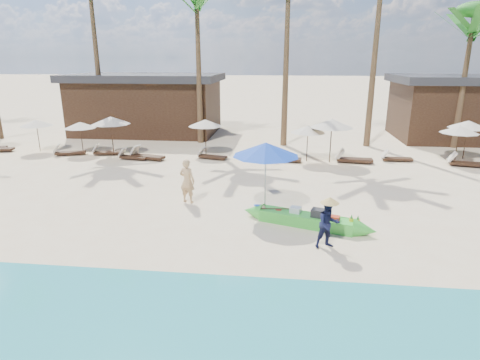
# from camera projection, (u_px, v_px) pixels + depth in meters

# --- Properties ---
(ground) EXTENTS (240.00, 240.00, 0.00)m
(ground) POSITION_uv_depth(u_px,v_px,m) (213.00, 234.00, 12.88)
(ground) COLOR beige
(ground) RESTS_ON ground
(wet_sand_strip) EXTENTS (240.00, 4.50, 0.01)m
(wet_sand_strip) POSITION_uv_depth(u_px,v_px,m) (170.00, 337.00, 8.13)
(wet_sand_strip) COLOR tan
(wet_sand_strip) RESTS_ON ground
(green_canoe) EXTENTS (4.94, 1.93, 0.65)m
(green_canoe) POSITION_uv_depth(u_px,v_px,m) (306.00, 219.00, 13.47)
(green_canoe) COLOR green
(green_canoe) RESTS_ON ground
(tourist) EXTENTS (0.73, 0.58, 1.74)m
(tourist) POSITION_uv_depth(u_px,v_px,m) (187.00, 181.00, 15.47)
(tourist) COLOR tan
(tourist) RESTS_ON ground
(vendor_green) EXTENTS (0.86, 0.77, 1.47)m
(vendor_green) POSITION_uv_depth(u_px,v_px,m) (328.00, 224.00, 11.78)
(vendor_green) COLOR #15193A
(vendor_green) RESTS_ON ground
(blue_umbrella) EXTENTS (2.39, 2.39, 2.57)m
(blue_umbrella) POSITION_uv_depth(u_px,v_px,m) (266.00, 149.00, 14.17)
(blue_umbrella) COLOR #99999E
(blue_umbrella) RESTS_ON ground
(resort_parasol_2) EXTENTS (1.85, 1.85, 1.90)m
(resort_parasol_2) POSITION_uv_depth(u_px,v_px,m) (36.00, 123.00, 23.79)
(resort_parasol_2) COLOR #3C2718
(resort_parasol_2) RESTS_ON ground
(resort_parasol_3) EXTENTS (1.79, 1.79, 1.85)m
(resort_parasol_3) POSITION_uv_depth(u_px,v_px,m) (80.00, 125.00, 23.33)
(resort_parasol_3) COLOR #3C2718
(resort_parasol_3) RESTS_ON ground
(lounger_3_left) EXTENTS (1.82, 1.06, 0.59)m
(lounger_3_left) POSITION_uv_depth(u_px,v_px,m) (68.00, 152.00, 23.21)
(lounger_3_left) COLOR #3C2718
(lounger_3_left) RESTS_ON ground
(lounger_3_right) EXTENTS (1.82, 0.84, 0.60)m
(lounger_3_right) POSITION_uv_depth(u_px,v_px,m) (107.00, 152.00, 23.28)
(lounger_3_right) COLOR #3C2718
(lounger_3_right) RESTS_ON ground
(resort_parasol_4) EXTENTS (2.17, 2.17, 2.24)m
(resort_parasol_4) POSITION_uv_depth(u_px,v_px,m) (111.00, 120.00, 22.73)
(resort_parasol_4) COLOR #3C2718
(resort_parasol_4) RESTS_ON ground
(lounger_4_left) EXTENTS (1.69, 0.73, 0.56)m
(lounger_4_left) POSITION_uv_depth(u_px,v_px,m) (132.00, 156.00, 22.25)
(lounger_4_left) COLOR #3C2718
(lounger_4_left) RESTS_ON ground
(lounger_4_right) EXTENTS (2.05, 1.09, 0.67)m
(lounger_4_right) POSITION_uv_depth(u_px,v_px,m) (146.00, 155.00, 22.27)
(lounger_4_right) COLOR #3C2718
(lounger_4_right) RESTS_ON ground
(resort_parasol_5) EXTENTS (1.97, 1.97, 2.03)m
(resort_parasol_5) POSITION_uv_depth(u_px,v_px,m) (205.00, 123.00, 23.06)
(resort_parasol_5) COLOR #3C2718
(resort_parasol_5) RESTS_ON ground
(lounger_5_left) EXTENTS (1.72, 0.89, 0.56)m
(lounger_5_left) POSITION_uv_depth(u_px,v_px,m) (211.00, 156.00, 22.36)
(lounger_5_left) COLOR #3C2718
(lounger_5_left) RESTS_ON ground
(resort_parasol_6) EXTENTS (1.90, 1.90, 1.96)m
(resort_parasol_6) POSITION_uv_depth(u_px,v_px,m) (308.00, 129.00, 21.42)
(resort_parasol_6) COLOR #3C2718
(resort_parasol_6) RESTS_ON ground
(lounger_6_left) EXTENTS (1.88, 0.77, 0.62)m
(lounger_6_left) POSITION_uv_depth(u_px,v_px,m) (283.00, 158.00, 21.79)
(lounger_6_left) COLOR #3C2718
(lounger_6_left) RESTS_ON ground
(lounger_6_right) EXTENTS (1.77, 0.81, 0.58)m
(lounger_6_right) POSITION_uv_depth(u_px,v_px,m) (274.00, 157.00, 22.00)
(lounger_6_right) COLOR #3C2718
(lounger_6_right) RESTS_ON ground
(resort_parasol_7) EXTENTS (2.28, 2.28, 2.35)m
(resort_parasol_7) POSITION_uv_depth(u_px,v_px,m) (332.00, 123.00, 21.10)
(resort_parasol_7) COLOR #3C2718
(resort_parasol_7) RESTS_ON ground
(lounger_7_left) EXTENTS (1.80, 0.77, 0.59)m
(lounger_7_left) POSITION_uv_depth(u_px,v_px,m) (352.00, 159.00, 21.53)
(lounger_7_left) COLOR #3C2718
(lounger_7_left) RESTS_ON ground
(lounger_7_right) EXTENTS (2.01, 0.73, 0.67)m
(lounger_7_right) POSITION_uv_depth(u_px,v_px,m) (352.00, 158.00, 21.60)
(lounger_7_right) COLOR #3C2718
(lounger_7_right) RESTS_ON ground
(resort_parasol_8) EXTENTS (1.95, 1.95, 2.01)m
(resort_parasol_8) POSITION_uv_depth(u_px,v_px,m) (460.00, 129.00, 21.04)
(resort_parasol_8) COLOR #3C2718
(resort_parasol_8) RESTS_ON ground
(lounger_8_left) EXTENTS (1.65, 0.51, 0.56)m
(lounger_8_left) POSITION_uv_depth(u_px,v_px,m) (395.00, 158.00, 21.89)
(lounger_8_left) COLOR #3C2718
(lounger_8_left) RESTS_ON ground
(resort_parasol_9) EXTENTS (2.08, 2.08, 2.14)m
(resort_parasol_9) POSITION_uv_depth(u_px,v_px,m) (468.00, 124.00, 21.92)
(resort_parasol_9) COLOR #3C2718
(resort_parasol_9) RESTS_ON ground
(lounger_9_left) EXTENTS (1.99, 0.96, 0.65)m
(lounger_9_left) POSITION_uv_depth(u_px,v_px,m) (466.00, 162.00, 20.82)
(lounger_9_left) COLOR #3C2718
(lounger_9_left) RESTS_ON ground
(palm_3) EXTENTS (2.08, 2.08, 10.52)m
(palm_3) POSITION_uv_depth(u_px,v_px,m) (197.00, 3.00, 24.29)
(palm_3) COLOR brown
(palm_3) RESTS_ON ground
(palm_6) EXTENTS (2.08, 2.08, 8.51)m
(palm_6) POSITION_uv_depth(u_px,v_px,m) (472.00, 28.00, 23.26)
(palm_6) COLOR brown
(palm_6) RESTS_ON ground
(pavilion_west) EXTENTS (10.80, 6.60, 4.30)m
(pavilion_west) POSITION_uv_depth(u_px,v_px,m) (147.00, 103.00, 29.72)
(pavilion_west) COLOR #3C2718
(pavilion_west) RESTS_ON ground
(pavilion_east) EXTENTS (8.80, 6.60, 4.30)m
(pavilion_east) POSITION_uv_depth(u_px,v_px,m) (459.00, 107.00, 27.39)
(pavilion_east) COLOR #3C2718
(pavilion_east) RESTS_ON ground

